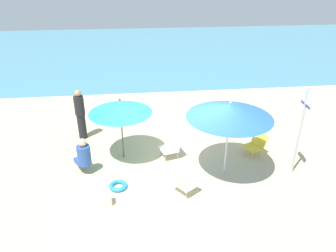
{
  "coord_description": "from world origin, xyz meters",
  "views": [
    {
      "loc": [
        -1.08,
        -7.36,
        4.81
      ],
      "look_at": [
        -0.16,
        0.75,
        0.7
      ],
      "focal_mm": 33.81,
      "sensor_mm": 36.0,
      "label": 1
    }
  ],
  "objects_px": {
    "beach_chair_b": "(256,144)",
    "person_b": "(80,114)",
    "beach_chair_a": "(183,183)",
    "umbrella_blue": "(230,111)",
    "swim_ring": "(118,186)",
    "beach_chair_c": "(172,146)",
    "beach_bag": "(106,199)",
    "person_a": "(83,155)",
    "umbrella_teal": "(120,107)",
    "warning_sign": "(302,120)"
  },
  "relations": [
    {
      "from": "person_a",
      "to": "warning_sign",
      "type": "bearing_deg",
      "value": -126.73
    },
    {
      "from": "beach_chair_c",
      "to": "person_b",
      "type": "distance_m",
      "value": 3.03
    },
    {
      "from": "beach_chair_b",
      "to": "beach_bag",
      "type": "distance_m",
      "value": 4.47
    },
    {
      "from": "warning_sign",
      "to": "person_a",
      "type": "bearing_deg",
      "value": 178.73
    },
    {
      "from": "person_a",
      "to": "warning_sign",
      "type": "distance_m",
      "value": 5.5
    },
    {
      "from": "umbrella_blue",
      "to": "person_b",
      "type": "bearing_deg",
      "value": 148.82
    },
    {
      "from": "umbrella_teal",
      "to": "beach_bag",
      "type": "bearing_deg",
      "value": -100.73
    },
    {
      "from": "beach_chair_a",
      "to": "person_a",
      "type": "height_order",
      "value": "person_a"
    },
    {
      "from": "umbrella_blue",
      "to": "beach_chair_b",
      "type": "height_order",
      "value": "umbrella_blue"
    },
    {
      "from": "person_a",
      "to": "beach_bag",
      "type": "bearing_deg",
      "value": 174.25
    },
    {
      "from": "beach_chair_b",
      "to": "person_b",
      "type": "xyz_separation_m",
      "value": [
        -5.02,
        1.53,
        0.48
      ]
    },
    {
      "from": "beach_chair_c",
      "to": "umbrella_teal",
      "type": "bearing_deg",
      "value": -19.55
    },
    {
      "from": "umbrella_teal",
      "to": "swim_ring",
      "type": "relative_size",
      "value": 3.97
    },
    {
      "from": "umbrella_blue",
      "to": "swim_ring",
      "type": "xyz_separation_m",
      "value": [
        -2.73,
        -0.33,
        -1.72
      ]
    },
    {
      "from": "umbrella_teal",
      "to": "person_a",
      "type": "xyz_separation_m",
      "value": [
        -0.99,
        -0.63,
        -1.03
      ]
    },
    {
      "from": "umbrella_blue",
      "to": "person_a",
      "type": "xyz_separation_m",
      "value": [
        -3.6,
        0.43,
        -1.26
      ]
    },
    {
      "from": "swim_ring",
      "to": "beach_chair_a",
      "type": "bearing_deg",
      "value": -14.92
    },
    {
      "from": "umbrella_blue",
      "to": "swim_ring",
      "type": "relative_size",
      "value": 4.67
    },
    {
      "from": "umbrella_teal",
      "to": "beach_chair_c",
      "type": "xyz_separation_m",
      "value": [
        1.36,
        -0.12,
        -1.22
      ]
    },
    {
      "from": "swim_ring",
      "to": "beach_chair_b",
      "type": "bearing_deg",
      "value": 16.56
    },
    {
      "from": "beach_chair_c",
      "to": "swim_ring",
      "type": "xyz_separation_m",
      "value": [
        -1.48,
        -1.27,
        -0.27
      ]
    },
    {
      "from": "beach_chair_c",
      "to": "beach_bag",
      "type": "height_order",
      "value": "beach_chair_c"
    },
    {
      "from": "person_b",
      "to": "warning_sign",
      "type": "bearing_deg",
      "value": -0.99
    },
    {
      "from": "beach_chair_c",
      "to": "umbrella_blue",
      "type": "bearing_deg",
      "value": 128.17
    },
    {
      "from": "warning_sign",
      "to": "swim_ring",
      "type": "distance_m",
      "value": 4.74
    },
    {
      "from": "beach_chair_b",
      "to": "warning_sign",
      "type": "height_order",
      "value": "warning_sign"
    },
    {
      "from": "beach_chair_c",
      "to": "swim_ring",
      "type": "height_order",
      "value": "beach_chair_c"
    },
    {
      "from": "beach_chair_c",
      "to": "warning_sign",
      "type": "distance_m",
      "value": 3.44
    },
    {
      "from": "person_b",
      "to": "warning_sign",
      "type": "height_order",
      "value": "warning_sign"
    },
    {
      "from": "beach_chair_b",
      "to": "swim_ring",
      "type": "bearing_deg",
      "value": -6.5
    },
    {
      "from": "swim_ring",
      "to": "umbrella_teal",
      "type": "bearing_deg",
      "value": 85.12
    },
    {
      "from": "person_b",
      "to": "umbrella_blue",
      "type": "bearing_deg",
      "value": -8.18
    },
    {
      "from": "umbrella_blue",
      "to": "beach_chair_a",
      "type": "bearing_deg",
      "value": -148.62
    },
    {
      "from": "umbrella_blue",
      "to": "umbrella_teal",
      "type": "bearing_deg",
      "value": 157.89
    },
    {
      "from": "beach_chair_a",
      "to": "umbrella_teal",
      "type": "bearing_deg",
      "value": 93.17
    },
    {
      "from": "beach_chair_a",
      "to": "beach_chair_c",
      "type": "distance_m",
      "value": 1.68
    },
    {
      "from": "warning_sign",
      "to": "swim_ring",
      "type": "xyz_separation_m",
      "value": [
        -4.51,
        -0.16,
        -1.47
      ]
    },
    {
      "from": "beach_chair_a",
      "to": "beach_chair_c",
      "type": "bearing_deg",
      "value": 56.68
    },
    {
      "from": "umbrella_blue",
      "to": "swim_ring",
      "type": "height_order",
      "value": "umbrella_blue"
    },
    {
      "from": "umbrella_teal",
      "to": "person_b",
      "type": "height_order",
      "value": "umbrella_teal"
    },
    {
      "from": "person_a",
      "to": "swim_ring",
      "type": "relative_size",
      "value": 2.26
    },
    {
      "from": "person_a",
      "to": "swim_ring",
      "type": "height_order",
      "value": "person_a"
    },
    {
      "from": "umbrella_teal",
      "to": "person_a",
      "type": "distance_m",
      "value": 1.56
    },
    {
      "from": "beach_chair_c",
      "to": "person_a",
      "type": "height_order",
      "value": "person_a"
    },
    {
      "from": "beach_chair_a",
      "to": "beach_chair_b",
      "type": "height_order",
      "value": "beach_chair_a"
    },
    {
      "from": "umbrella_teal",
      "to": "beach_chair_c",
      "type": "height_order",
      "value": "umbrella_teal"
    },
    {
      "from": "person_a",
      "to": "swim_ring",
      "type": "distance_m",
      "value": 1.24
    },
    {
      "from": "beach_chair_b",
      "to": "warning_sign",
      "type": "xyz_separation_m",
      "value": [
        0.65,
        -0.99,
        1.2
      ]
    },
    {
      "from": "umbrella_blue",
      "to": "person_b",
      "type": "xyz_separation_m",
      "value": [
        -3.89,
        2.36,
        -0.97
      ]
    },
    {
      "from": "beach_chair_a",
      "to": "beach_chair_b",
      "type": "bearing_deg",
      "value": -1.28
    }
  ]
}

